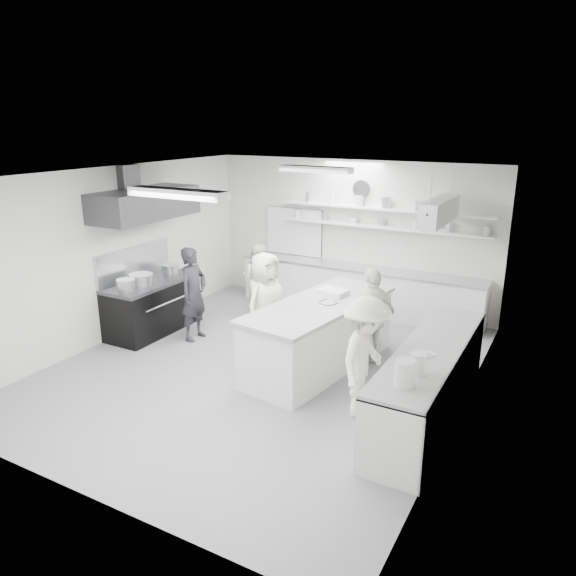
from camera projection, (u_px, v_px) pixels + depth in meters
The scene contains 27 objects.
floor at pixel (263, 368), 8.59m from camera, with size 6.00×7.00×0.02m, color gray.
ceiling at pixel (260, 174), 7.70m from camera, with size 6.00×7.00×0.02m, color white.
wall_back at pixel (351, 235), 11.08m from camera, with size 6.00×0.04×3.00m, color beige.
wall_front at pixel (71, 365), 5.21m from camera, with size 6.00×0.04×3.00m, color beige.
wall_left at pixel (115, 254), 9.52m from camera, with size 0.04×7.00×3.00m, color beige.
wall_right at pixel (468, 308), 6.77m from camera, with size 0.04×7.00×3.00m, color beige.
stove at pixel (153, 307), 9.98m from camera, with size 0.80×1.80×0.90m, color black.
exhaust_hood at pixel (145, 204), 9.42m from camera, with size 0.85×2.00×0.50m, color #3A3A3E.
back_counter at pixel (358, 290), 10.99m from camera, with size 5.00×0.60×0.92m, color silver.
shelf_lower at pixel (383, 227), 10.57m from camera, with size 4.20×0.26×0.04m, color silver.
shelf_upper at pixel (383, 209), 10.47m from camera, with size 4.20×0.26×0.04m, color silver.
pass_through_window at pixel (294, 232), 11.67m from camera, with size 1.30×0.04×1.00m, color black.
wall_clock at pixel (362, 189), 10.67m from camera, with size 0.32×0.32×0.05m, color silver.
right_counter at pixel (429, 383), 7.06m from camera, with size 0.74×3.30×0.94m, color silver.
pot_rack at pixel (440, 211), 9.00m from camera, with size 0.30×1.60×0.40m, color #B5B8BC.
light_fixture_front at pixel (178, 193), 6.21m from camera, with size 1.30×0.25×0.10m, color silver.
light_fixture_rear at pixel (316, 169), 9.23m from camera, with size 1.30×0.25×0.10m, color silver.
prep_island at pixel (319, 337), 8.49m from camera, with size 1.03×2.76×1.02m, color silver.
stove_pot at pixel (141, 280), 9.62m from camera, with size 0.42×0.42×0.23m, color #B5B8BC.
cook_stove at pixel (194, 294), 9.51m from camera, with size 0.61×0.40×1.66m, color black.
cook_back at pixel (258, 279), 10.85m from camera, with size 0.69×0.54×1.42m, color white.
cook_island_left at pixel (265, 303), 8.94m from camera, with size 0.84×0.54×1.71m, color white.
cook_island_right at pixel (372, 317), 8.50m from camera, with size 0.93×0.39×1.59m, color white.
cook_right at pixel (365, 358), 6.98m from camera, with size 1.06×0.61×1.64m, color white.
bowl_island_a at pixel (328, 304), 8.33m from camera, with size 0.28×0.28×0.07m, color #B5B8BC.
bowl_island_b at pixel (337, 295), 8.74m from camera, with size 0.18×0.18×0.06m, color silver.
bowl_right at pixel (425, 356), 6.70m from camera, with size 0.21×0.21×0.05m, color silver.
Camera 1 is at (4.11, -6.68, 3.74)m, focal length 33.99 mm.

